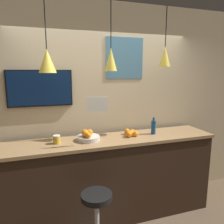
# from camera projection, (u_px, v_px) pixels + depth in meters

# --- Properties ---
(back_wall) EXTENTS (8.00, 0.06, 2.90)m
(back_wall) POSITION_uv_depth(u_px,v_px,m) (103.00, 108.00, 3.13)
(back_wall) COLOR beige
(back_wall) RESTS_ON ground_plane
(service_counter) EXTENTS (2.79, 0.57, 1.12)m
(service_counter) POSITION_uv_depth(u_px,v_px,m) (112.00, 178.00, 2.93)
(service_counter) COLOR black
(service_counter) RESTS_ON ground_plane
(bar_stool) EXTENTS (0.43, 0.43, 0.73)m
(bar_stool) POSITION_uv_depth(u_px,v_px,m) (97.00, 218.00, 2.31)
(bar_stool) COLOR #B7B7BC
(bar_stool) RESTS_ON ground_plane
(fruit_bowl) EXTENTS (0.29, 0.29, 0.14)m
(fruit_bowl) POSITION_uv_depth(u_px,v_px,m) (88.00, 137.00, 2.74)
(fruit_bowl) COLOR beige
(fruit_bowl) RESTS_ON service_counter
(orange_pile) EXTENTS (0.18, 0.21, 0.08)m
(orange_pile) POSITION_uv_depth(u_px,v_px,m) (130.00, 133.00, 2.94)
(orange_pile) COLOR orange
(orange_pile) RESTS_ON service_counter
(juice_bottle) EXTENTS (0.06, 0.06, 0.23)m
(juice_bottle) POSITION_uv_depth(u_px,v_px,m) (153.00, 127.00, 3.02)
(juice_bottle) COLOR navy
(juice_bottle) RESTS_ON service_counter
(spread_jar) EXTENTS (0.09, 0.09, 0.10)m
(spread_jar) POSITION_uv_depth(u_px,v_px,m) (57.00, 139.00, 2.62)
(spread_jar) COLOR gold
(spread_jar) RESTS_ON service_counter
(pendant_lamp_left) EXTENTS (0.20, 0.20, 0.84)m
(pendant_lamp_left) POSITION_uv_depth(u_px,v_px,m) (47.00, 61.00, 2.45)
(pendant_lamp_left) COLOR black
(pendant_lamp_middle) EXTENTS (0.15, 0.15, 0.82)m
(pendant_lamp_middle) POSITION_uv_depth(u_px,v_px,m) (111.00, 59.00, 2.68)
(pendant_lamp_middle) COLOR black
(pendant_lamp_right) EXTENTS (0.15, 0.15, 0.77)m
(pendant_lamp_right) POSITION_uv_depth(u_px,v_px,m) (165.00, 57.00, 2.91)
(pendant_lamp_right) COLOR black
(mounted_tv) EXTENTS (0.80, 0.04, 0.46)m
(mounted_tv) POSITION_uv_depth(u_px,v_px,m) (40.00, 88.00, 2.77)
(mounted_tv) COLOR black
(hanging_menu_board) EXTENTS (0.24, 0.01, 0.17)m
(hanging_menu_board) POSITION_uv_depth(u_px,v_px,m) (97.00, 104.00, 2.48)
(hanging_menu_board) COLOR silver
(wall_poster) EXTENTS (0.55, 0.01, 0.57)m
(wall_poster) POSITION_uv_depth(u_px,v_px,m) (125.00, 58.00, 3.06)
(wall_poster) COLOR teal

